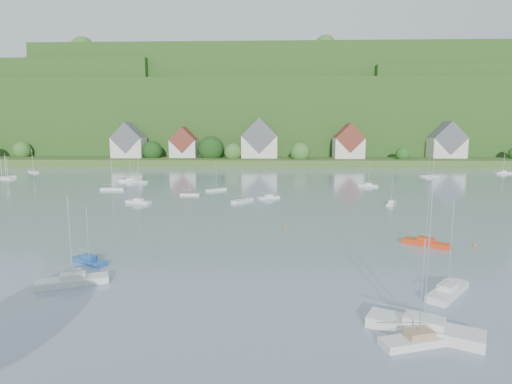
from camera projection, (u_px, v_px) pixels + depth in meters
far_shore_strip at (250, 159)px, 203.67m from camera, size 600.00×60.00×3.00m
forested_ridge at (256, 118)px, 268.24m from camera, size 620.00×181.22×69.89m
village_building_0 at (129, 143)px, 191.55m from camera, size 14.00×10.40×16.00m
village_building_1 at (184, 145)px, 192.77m from camera, size 12.00×9.36×14.00m
village_building_2 at (260, 142)px, 190.33m from camera, size 16.00×11.44×18.00m
village_building_3 at (348, 144)px, 187.08m from camera, size 13.00×10.40×15.50m
village_building_4 at (447, 143)px, 189.44m from camera, size 15.00×10.40×16.50m
near_sailboat_0 at (73, 280)px, 42.92m from camera, size 7.12×4.47×9.34m
near_sailboat_1 at (89, 260)px, 49.79m from camera, size 5.07×3.87×6.86m
near_sailboat_2 at (419, 339)px, 30.93m from camera, size 6.18×3.34×8.03m
near_sailboat_3 at (448, 290)px, 40.22m from camera, size 5.84×6.36×9.12m
near_sailboat_4 at (424, 327)px, 32.53m from camera, size 8.68×6.13×11.55m
near_sailboat_5 at (426, 242)px, 57.42m from camera, size 6.01×5.15×8.40m
mooring_buoy_2 at (474, 246)px, 57.02m from camera, size 0.43×0.43×0.43m
mooring_buoy_3 at (285, 227)px, 67.94m from camera, size 0.43×0.43×0.43m
far_sailboat_cluster at (253, 183)px, 121.86m from camera, size 182.38×67.81×8.71m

